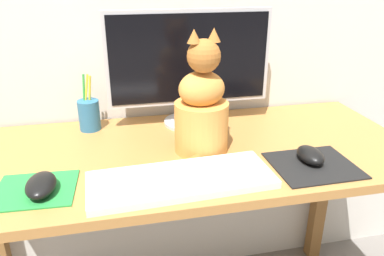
# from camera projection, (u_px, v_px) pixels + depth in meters

# --- Properties ---
(desk) EXTENTS (1.34, 0.57, 0.71)m
(desk) POSITION_uv_depth(u_px,v_px,m) (184.00, 181.00, 1.11)
(desk) COLOR #A87038
(desk) RESTS_ON ground_plane
(monitor) EXTENTS (0.52, 0.17, 0.37)m
(monitor) POSITION_uv_depth(u_px,v_px,m) (190.00, 65.00, 1.18)
(monitor) COLOR #B2B2B7
(monitor) RESTS_ON desk
(keyboard) EXTENTS (0.45, 0.19, 0.02)m
(keyboard) POSITION_uv_depth(u_px,v_px,m) (181.00, 179.00, 0.90)
(keyboard) COLOR silver
(keyboard) RESTS_ON desk
(mousepad_left) EXTENTS (0.19, 0.17, 0.00)m
(mousepad_left) POSITION_uv_depth(u_px,v_px,m) (36.00, 190.00, 0.87)
(mousepad_left) COLOR #238438
(mousepad_left) RESTS_ON desk
(mousepad_right) EXTENTS (0.22, 0.19, 0.00)m
(mousepad_right) POSITION_uv_depth(u_px,v_px,m) (313.00, 165.00, 0.98)
(mousepad_right) COLOR black
(mousepad_right) RESTS_ON desk
(computer_mouse_left) EXTENTS (0.07, 0.11, 0.04)m
(computer_mouse_left) POSITION_uv_depth(u_px,v_px,m) (41.00, 185.00, 0.85)
(computer_mouse_left) COLOR black
(computer_mouse_left) RESTS_ON mousepad_left
(computer_mouse_right) EXTENTS (0.06, 0.10, 0.04)m
(computer_mouse_right) POSITION_uv_depth(u_px,v_px,m) (310.00, 155.00, 0.99)
(computer_mouse_right) COLOR black
(computer_mouse_right) RESTS_ON mousepad_right
(cat) EXTENTS (0.20, 0.21, 0.34)m
(cat) POSITION_uv_depth(u_px,v_px,m) (202.00, 108.00, 1.02)
(cat) COLOR #D6893D
(cat) RESTS_ON desk
(pen_cup) EXTENTS (0.07, 0.07, 0.18)m
(pen_cup) POSITION_uv_depth(u_px,v_px,m) (89.00, 114.00, 1.19)
(pen_cup) COLOR #286089
(pen_cup) RESTS_ON desk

